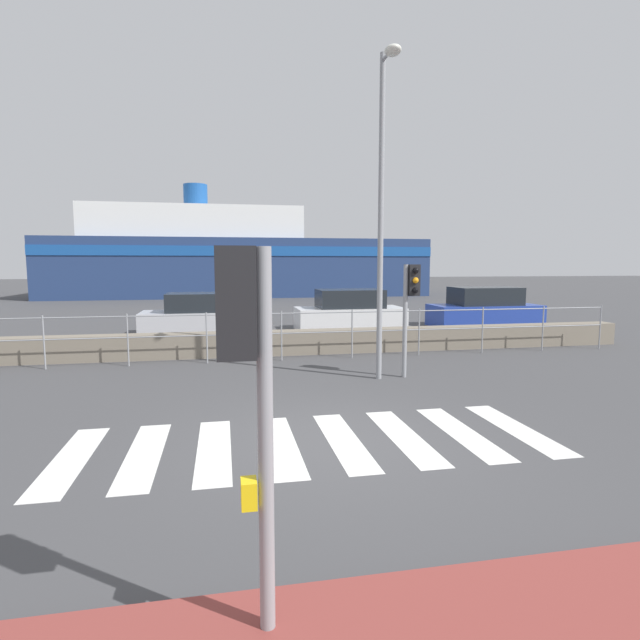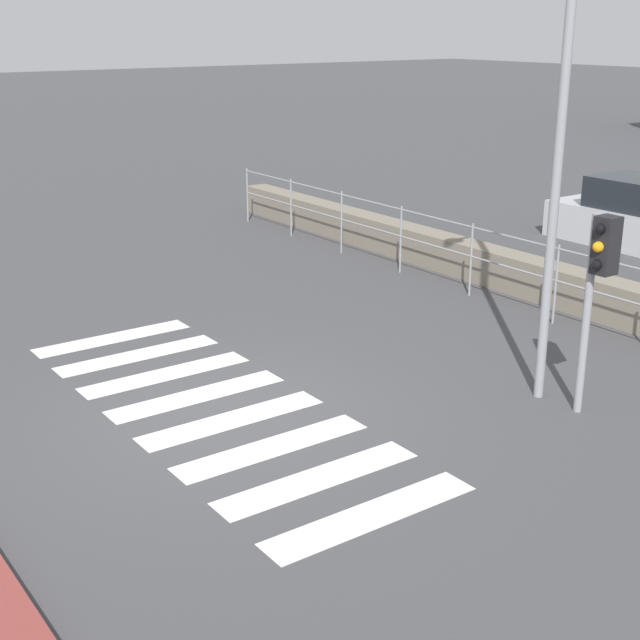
{
  "view_description": "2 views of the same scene",
  "coord_description": "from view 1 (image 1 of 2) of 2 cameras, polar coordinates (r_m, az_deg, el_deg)",
  "views": [
    {
      "loc": [
        -1.45,
        -6.65,
        2.51
      ],
      "look_at": [
        0.23,
        2.0,
        1.5
      ],
      "focal_mm": 28.0,
      "sensor_mm": 36.0,
      "label": 1
    },
    {
      "loc": [
        8.8,
        -4.85,
        4.57
      ],
      "look_at": [
        0.62,
        1.0,
        1.2
      ],
      "focal_mm": 50.0,
      "sensor_mm": 36.0,
      "label": 2
    }
  ],
  "objects": [
    {
      "name": "ground_plane",
      "position": [
        7.25,
        1.26,
        -13.7
      ],
      "size": [
        160.0,
        160.0,
        0.0
      ],
      "primitive_type": "plane",
      "color": "#424244"
    },
    {
      "name": "seawall",
      "position": [
        13.78,
        -4.83,
        -2.6
      ],
      "size": [
        20.87,
        0.55,
        0.66
      ],
      "color": "slate",
      "rests_on": "ground_plane"
    },
    {
      "name": "parked_car_white",
      "position": [
        18.91,
        3.41,
        0.86
      ],
      "size": [
        4.05,
        1.77,
        1.52
      ],
      "color": "silver",
      "rests_on": "ground_plane"
    },
    {
      "name": "crosswalk",
      "position": [
        7.2,
        -0.89,
        -13.81
      ],
      "size": [
        6.75,
        2.4,
        0.01
      ],
      "color": "silver",
      "rests_on": "ground_plane"
    },
    {
      "name": "ferry_boat",
      "position": [
        40.18,
        -9.98,
        6.89
      ],
      "size": [
        28.13,
        8.69,
        8.49
      ],
      "color": "navy",
      "rests_on": "ground_plane"
    },
    {
      "name": "harbor_fence",
      "position": [
        12.85,
        -4.43,
        -0.95
      ],
      "size": [
        18.82,
        0.04,
        1.29
      ],
      "color": "gray",
      "rests_on": "ground_plane"
    },
    {
      "name": "parked_car_blue",
      "position": [
        20.99,
        18.29,
        1.15
      ],
      "size": [
        4.29,
        1.81,
        1.56
      ],
      "color": "#233D9E",
      "rests_on": "ground_plane"
    },
    {
      "name": "traffic_light_near",
      "position": [
        3.13,
        -8.35,
        -4.94
      ],
      "size": [
        0.34,
        0.32,
        2.61
      ],
      "color": "gray",
      "rests_on": "ground_plane"
    },
    {
      "name": "traffic_light_far",
      "position": [
        11.03,
        10.3,
        2.86
      ],
      "size": [
        0.34,
        0.32,
        2.48
      ],
      "color": "gray",
      "rests_on": "ground_plane"
    },
    {
      "name": "streetlamp",
      "position": [
        10.74,
        7.23,
        15.02
      ],
      "size": [
        0.32,
        0.87,
        6.76
      ],
      "color": "gray",
      "rests_on": "ground_plane"
    },
    {
      "name": "parked_car_silver",
      "position": [
        18.33,
        -12.91,
        0.43
      ],
      "size": [
        4.49,
        1.73,
        1.45
      ],
      "color": "#BCBCC1",
      "rests_on": "ground_plane"
    }
  ]
}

